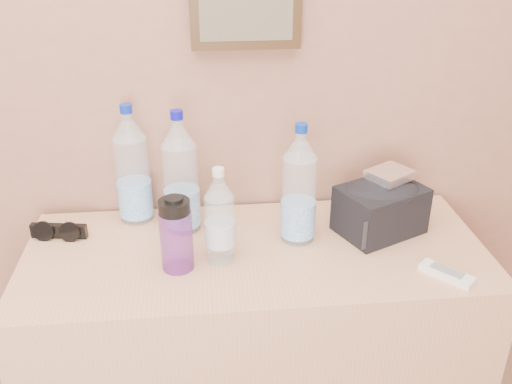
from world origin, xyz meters
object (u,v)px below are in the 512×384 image
Objects in this scene: pet_large_b at (133,171)px; pet_small at (220,221)px; nalgene_bottle at (176,234)px; toiletry_bag at (381,207)px; pet_large_c at (181,179)px; pet_large_d at (299,190)px; sunglasses at (59,231)px; foil_packet at (390,175)px; dresser at (256,358)px; ac_remote at (447,274)px.

pet_large_b is 1.34× the size of pet_small.
toiletry_bag is at bearing 12.56° from nalgene_bottle.
pet_large_c is 0.33m from pet_large_d.
pet_large_c is at bearing 147.77° from toiletry_bag.
pet_large_c is at bearing -26.76° from pet_large_b.
nalgene_bottle is 0.59m from toiletry_bag.
pet_large_b is 0.27m from sunglasses.
foil_packet is (0.93, -0.03, 0.15)m from sunglasses.
dresser is 0.54m from nalgene_bottle.
nalgene_bottle is at bearing -64.95° from pet_large_b.
pet_large_c is at bearing 174.90° from foil_packet.
pet_large_d is 2.16× the size of sunglasses.
dresser is 0.52m from pet_small.
pet_large_c is at bearing 119.68° from pet_small.
nalgene_bottle is 0.89× the size of toiletry_bag.
toiletry_bag is 1.99× the size of foil_packet.
pet_small is at bearing -159.30° from dresser.
pet_large_d is at bearing -19.49° from pet_large_b.
pet_large_b is at bearing 134.26° from pet_small.
ac_remote is 0.32m from foil_packet.
pet_large_b reaches higher than toiletry_bag.
toiletry_bag is (-0.10, 0.24, 0.07)m from ac_remote.
sunglasses is at bearing -157.11° from pet_large_b.
sunglasses is 1.38× the size of foil_packet.
pet_large_b reaches higher than dresser.
pet_small is 1.30× the size of nalgene_bottle.
pet_large_b is at bearing -157.64° from ac_remote.
pet_large_b is at bearing 31.77° from sunglasses.
pet_large_c is 0.75m from ac_remote.
ac_remote is (0.34, -0.22, -0.14)m from pet_large_d.
pet_large_d is 1.29× the size of pet_small.
pet_large_d reaches higher than dresser.
sunglasses is 0.69× the size of toiletry_bag.
ac_remote is (0.80, -0.39, -0.15)m from pet_large_b.
nalgene_bottle is 0.39m from sunglasses.
pet_large_c reaches higher than foil_packet.
pet_large_c reaches higher than pet_small.
pet_small is at bearing -60.32° from pet_large_c.
ac_remote is (0.47, -0.18, 0.40)m from dresser.
dresser is 10.96× the size of foil_packet.
ac_remote is at bearing -13.98° from pet_small.
pet_large_c is 1.75× the size of nalgene_bottle.
pet_large_b is at bearing 143.64° from toiletry_bag.
pet_large_c is at bearing -157.41° from ac_remote.
sunglasses is (-0.21, -0.09, -0.14)m from pet_large_b.
toiletry_bag is (0.91, -0.06, 0.06)m from sunglasses.
dresser is at bearing -167.35° from foil_packet.
pet_large_d is at bearing -16.08° from pet_large_c.
ac_remote is at bearing -25.67° from pet_large_b.
pet_large_c is 0.57m from toiletry_bag.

